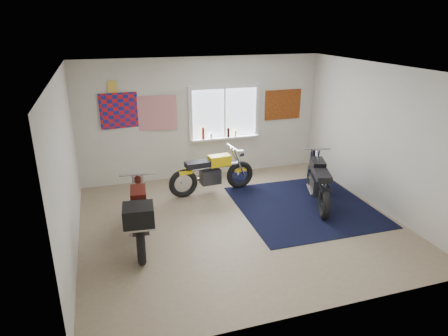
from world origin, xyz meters
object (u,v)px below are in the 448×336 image
object	(u,v)px
black_chrome_bike	(318,182)
maroon_tourer	(140,216)
yellow_triumph	(212,174)
navy_rug	(304,206)

from	to	relation	value
black_chrome_bike	maroon_tourer	distance (m)	3.56
black_chrome_bike	yellow_triumph	bearing A→B (deg)	78.17
black_chrome_bike	maroon_tourer	size ratio (longest dim) A/B	0.95
navy_rug	maroon_tourer	bearing A→B (deg)	-171.26
navy_rug	maroon_tourer	size ratio (longest dim) A/B	1.32
yellow_triumph	maroon_tourer	xyz separation A→B (m)	(-1.67, -1.70, 0.10)
navy_rug	yellow_triumph	xyz separation A→B (m)	(-1.53, 1.21, 0.41)
black_chrome_bike	maroon_tourer	world-z (taller)	maroon_tourer
black_chrome_bike	navy_rug	bearing A→B (deg)	123.76
navy_rug	black_chrome_bike	xyz separation A→B (m)	(0.32, 0.08, 0.43)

